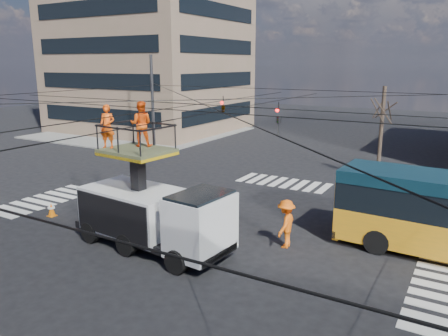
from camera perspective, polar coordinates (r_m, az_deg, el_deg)
ground at (r=19.44m, az=-3.77°, el=-8.74°), size 120.00×120.00×0.00m
sidewalk_nw at (r=48.05m, az=-10.64°, el=4.58°), size 18.00×18.00×0.12m
crosswalks at (r=19.44m, az=-3.77°, el=-8.71°), size 22.40×22.40×0.02m
overhead_network at (r=18.63m, az=-3.46°, el=4.01°), size 24.24×24.24×8.00m
tree_a at (r=28.96m, az=20.06°, el=7.32°), size 2.00×2.00×6.00m
utility_truck at (r=17.69m, az=-9.21°, el=-4.36°), size 7.18×3.17×5.88m
traffic_cone at (r=23.21m, az=-21.61°, el=-5.06°), size 0.36×0.36×0.68m
worker_ground at (r=20.79m, az=-12.54°, el=-4.94°), size 0.64×1.11×1.78m
flagger at (r=18.05m, az=8.08°, el=-7.22°), size 0.80×1.33×2.01m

